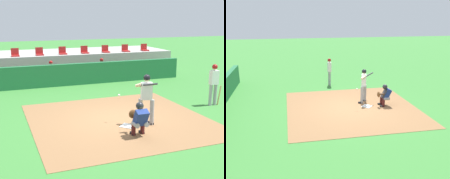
% 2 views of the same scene
% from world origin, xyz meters
% --- Properties ---
extents(ground_plane, '(80.00, 80.00, 0.00)m').
position_xyz_m(ground_plane, '(0.00, 0.00, 0.00)').
color(ground_plane, '#387A33').
extents(dirt_infield, '(6.40, 6.40, 0.01)m').
position_xyz_m(dirt_infield, '(0.00, 0.00, 0.01)').
color(dirt_infield, olive).
rests_on(dirt_infield, ground).
extents(home_plate, '(0.62, 0.62, 0.02)m').
position_xyz_m(home_plate, '(0.00, -0.80, 0.02)').
color(home_plate, white).
rests_on(home_plate, dirt_infield).
extents(batter_at_plate, '(0.60, 0.86, 1.80)m').
position_xyz_m(batter_at_plate, '(0.69, -0.82, 1.04)').
color(batter_at_plate, '#99999E').
rests_on(batter_at_plate, ground).
extents(catcher_crouched, '(0.48, 1.85, 1.13)m').
position_xyz_m(catcher_crouched, '(-0.01, -1.72, 0.61)').
color(catcher_crouched, gray).
rests_on(catcher_crouched, ground).
extents(on_deck_batter, '(0.58, 0.23, 1.79)m').
position_xyz_m(on_deck_batter, '(4.53, 0.37, 1.02)').
color(on_deck_batter, '#99999E').
rests_on(on_deck_batter, ground).
extents(dugout_wall, '(13.00, 0.30, 1.20)m').
position_xyz_m(dugout_wall, '(0.00, 6.50, 0.60)').
color(dugout_wall, '#1E6638').
rests_on(dugout_wall, ground).
extents(dugout_bench, '(11.80, 0.44, 0.45)m').
position_xyz_m(dugout_bench, '(0.00, 7.50, 0.23)').
color(dugout_bench, olive).
rests_on(dugout_bench, ground).
extents(dugout_player_1, '(0.49, 0.70, 1.30)m').
position_xyz_m(dugout_player_1, '(-1.12, 7.34, 0.67)').
color(dugout_player_1, '#939399').
rests_on(dugout_player_1, ground).
extents(dugout_player_2, '(0.49, 0.70, 1.30)m').
position_xyz_m(dugout_player_2, '(1.94, 7.34, 0.67)').
color(dugout_player_2, '#939399').
rests_on(dugout_player_2, ground).
extents(stands_platform, '(15.00, 4.40, 1.40)m').
position_xyz_m(stands_platform, '(0.00, 10.90, 0.70)').
color(stands_platform, '#9E9E99').
rests_on(stands_platform, ground).
extents(stadium_seat_2, '(0.46, 0.46, 0.48)m').
position_xyz_m(stadium_seat_2, '(-2.89, 9.38, 1.53)').
color(stadium_seat_2, '#A51E1E').
rests_on(stadium_seat_2, stands_platform).
extents(stadium_seat_3, '(0.46, 0.46, 0.48)m').
position_xyz_m(stadium_seat_3, '(-1.44, 9.38, 1.53)').
color(stadium_seat_3, '#A51E1E').
rests_on(stadium_seat_3, stands_platform).
extents(stadium_seat_4, '(0.46, 0.46, 0.48)m').
position_xyz_m(stadium_seat_4, '(0.00, 9.38, 1.53)').
color(stadium_seat_4, '#A51E1E').
rests_on(stadium_seat_4, stands_platform).
extents(stadium_seat_5, '(0.46, 0.46, 0.48)m').
position_xyz_m(stadium_seat_5, '(1.44, 9.38, 1.53)').
color(stadium_seat_5, '#A51E1E').
rests_on(stadium_seat_5, stands_platform).
extents(stadium_seat_6, '(0.46, 0.46, 0.48)m').
position_xyz_m(stadium_seat_6, '(2.89, 9.38, 1.53)').
color(stadium_seat_6, '#A51E1E').
rests_on(stadium_seat_6, stands_platform).
extents(stadium_seat_7, '(0.46, 0.46, 0.48)m').
position_xyz_m(stadium_seat_7, '(4.33, 9.38, 1.53)').
color(stadium_seat_7, '#A51E1E').
rests_on(stadium_seat_7, stands_platform).
extents(stadium_seat_8, '(0.46, 0.46, 0.48)m').
position_xyz_m(stadium_seat_8, '(5.78, 9.38, 1.53)').
color(stadium_seat_8, '#A51E1E').
rests_on(stadium_seat_8, stands_platform).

